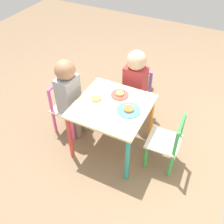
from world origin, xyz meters
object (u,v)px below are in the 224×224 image
Objects in this scene: kids_table at (112,112)px; plate_front at (96,99)px; chair_green at (166,143)px; child_left at (135,81)px; storage_bin at (138,83)px; plate_back at (129,110)px; plate_left at (120,94)px; chair_pink at (67,109)px; child_front at (69,92)px; chair_purple at (136,96)px.

kids_table is 3.12× the size of plate_front.
child_left reaches higher than chair_green.
plate_back is at bearing 15.92° from storage_bin.
plate_left is 0.80× the size of plate_front.
plate_back is at bearing -89.51° from chair_pink.
child_left is (-0.42, 0.02, 0.05)m from kids_table.
plate_front reaches higher than chair_green.
plate_front is (0.02, -0.63, 0.25)m from chair_green.
chair_green is 0.66× the size of child_front.
chair_green is 1.79× the size of storage_bin.
child_left is at bearing 175.86° from plate_left.
storage_bin is (-0.42, -0.13, -0.15)m from chair_purple.
chair_green is 0.67× the size of child_left.
plate_left and plate_back have the same top height.
chair_purple is (-0.48, 0.02, -0.17)m from kids_table.
plate_back is (0.42, 0.13, 0.03)m from child_left.
storage_bin is at bearing 108.02° from child_left.
child_front reaches higher than child_left.
chair_purple is 2.68× the size of plate_back.
chair_purple is 1.00× the size of chair_green.
child_front is at bearing -91.55° from plate_back.
plate_left is 0.21m from plate_front.
child_left is 0.44m from plate_back.
plate_left is 0.21m from plate_back.
chair_purple is at bearing 160.67° from plate_front.
chair_purple is 1.79× the size of storage_bin.
plate_front reaches higher than kids_table.
plate_left is at bearing 135.00° from plate_front.
plate_back reaches higher than chair_pink.
chair_pink is 0.68m from plate_back.
plate_back reaches higher than kids_table.
kids_table is 0.17m from plate_left.
plate_back is 0.67× the size of storage_bin.
plate_back is (0.02, 0.63, 0.25)m from chair_pink.
storage_bin is at bearing -148.42° from chair_green.
kids_table is 0.51m from chair_pink.
chair_pink and chair_green have the same top height.
plate_left is (-0.13, 0.48, 0.25)m from chair_pink.
child_front is (0.01, -0.91, 0.22)m from chair_green.
chair_pink is at bearing -92.09° from kids_table.
chair_purple is 0.67× the size of child_left.
chair_pink reaches higher than kids_table.
storage_bin is at bearing -171.70° from plate_left.
child_front is at bearing -90.00° from chair_pink.
child_front is at bearing -19.64° from storage_bin.
plate_back is at bearing -89.46° from child_front.
chair_purple is 0.56m from plate_back.
child_front is at bearing -131.03° from chair_purple.
storage_bin is (-0.75, -0.11, -0.40)m from plate_left.
chair_purple and chair_pink have the same top height.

